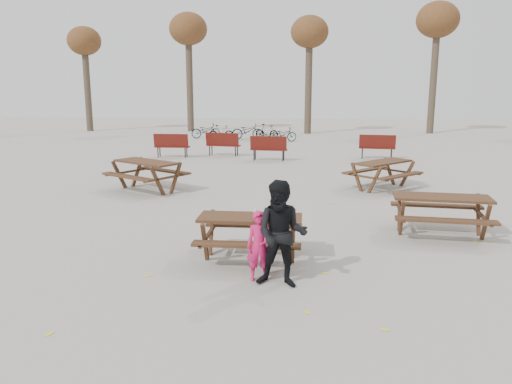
# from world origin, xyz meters

# --- Properties ---
(ground) EXTENTS (80.00, 80.00, 0.00)m
(ground) POSITION_xyz_m (0.00, 0.00, 0.00)
(ground) COLOR gray
(ground) RESTS_ON ground
(main_picnic_table) EXTENTS (1.80, 1.45, 0.78)m
(main_picnic_table) POSITION_xyz_m (0.00, 0.00, 0.59)
(main_picnic_table) COLOR #331A12
(main_picnic_table) RESTS_ON ground
(food_tray) EXTENTS (0.18, 0.11, 0.03)m
(food_tray) POSITION_xyz_m (0.18, -0.09, 0.79)
(food_tray) COLOR white
(food_tray) RESTS_ON main_picnic_table
(bread_roll) EXTENTS (0.14, 0.06, 0.05)m
(bread_roll) POSITION_xyz_m (0.18, -0.09, 0.83)
(bread_roll) COLOR tan
(bread_roll) RESTS_ON food_tray
(soda_bottle) EXTENTS (0.07, 0.07, 0.17)m
(soda_bottle) POSITION_xyz_m (0.10, -0.14, 0.85)
(soda_bottle) COLOR silver
(soda_bottle) RESTS_ON main_picnic_table
(child) EXTENTS (0.44, 0.32, 1.12)m
(child) POSITION_xyz_m (0.25, -0.98, 0.56)
(child) COLOR #CB1957
(child) RESTS_ON ground
(adult) EXTENTS (0.87, 0.71, 1.64)m
(adult) POSITION_xyz_m (0.61, -1.17, 0.82)
(adult) COLOR black
(adult) RESTS_ON ground
(picnic_table_east) EXTENTS (2.04, 1.71, 0.82)m
(picnic_table_east) POSITION_xyz_m (3.71, 1.83, 0.41)
(picnic_table_east) COLOR #331A12
(picnic_table_east) RESTS_ON ground
(picnic_table_north) EXTENTS (2.59, 2.47, 0.88)m
(picnic_table_north) POSITION_xyz_m (-3.68, 5.60, 0.44)
(picnic_table_north) COLOR #331A12
(picnic_table_north) RESTS_ON ground
(picnic_table_far) EXTENTS (2.45, 2.45, 0.83)m
(picnic_table_far) POSITION_xyz_m (3.22, 6.58, 0.41)
(picnic_table_far) COLOR #331A12
(picnic_table_far) RESTS_ON ground
(park_bench_row) EXTENTS (10.34, 1.94, 1.03)m
(park_bench_row) POSITION_xyz_m (-1.05, 12.80, 0.52)
(park_bench_row) COLOR #5D1812
(park_bench_row) RESTS_ON ground
(bicycle_row) EXTENTS (6.37, 2.62, 0.95)m
(bicycle_row) POSITION_xyz_m (-2.70, 20.18, 0.45)
(bicycle_row) COLOR black
(bicycle_row) RESTS_ON ground
(tree_row) EXTENTS (32.17, 3.52, 8.26)m
(tree_row) POSITION_xyz_m (0.90, 25.15, 6.19)
(tree_row) COLOR #382B21
(tree_row) RESTS_ON ground
(fallen_leaves) EXTENTS (11.00, 11.00, 0.01)m
(fallen_leaves) POSITION_xyz_m (0.50, 2.50, 0.00)
(fallen_leaves) COLOR gold
(fallen_leaves) RESTS_ON ground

